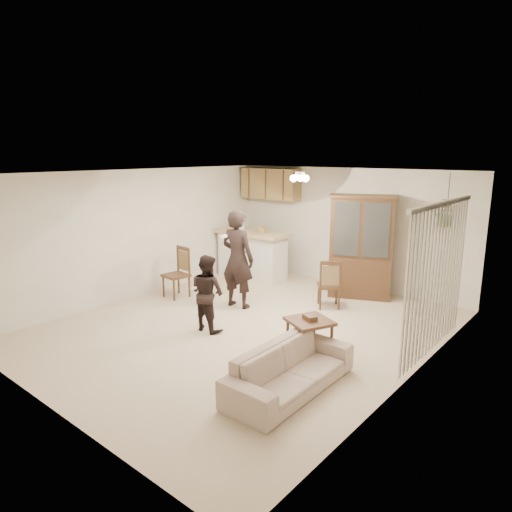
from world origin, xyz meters
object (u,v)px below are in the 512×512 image
Objects in this scene: chair_bar at (176,283)px; chair_hutch_right at (329,294)px; sofa at (291,362)px; child at (207,290)px; adult at (237,259)px; china_hutch at (361,247)px; side_table at (309,339)px; chair_hutch_left at (342,278)px.

chair_bar is 1.08× the size of chair_hutch_right.
child reaches higher than sofa.
adult is at bearing 1.02° from chair_hutch_right.
sofa is at bearing 135.63° from adult.
child is 3.34m from china_hutch.
china_hutch is 3.24m from side_table.
chair_hutch_left is 1.12m from chair_hutch_right.
side_table is at bearing -11.60° from chair_hutch_left.
china_hutch is 2.20× the size of chair_hutch_right.
adult is 1.81× the size of chair_bar.
adult is 1.50m from chair_bar.
child is 2.43m from chair_hutch_right.
side_table is 2.32m from chair_hutch_right.
chair_bar reaches higher than chair_hutch_left.
child reaches higher than chair_bar.
china_hutch is at bearing -134.11° from adult.
child is at bearing 100.78° from adult.
chair_hutch_right is (-1.23, 2.93, -0.11)m from sofa.
adult is 0.89× the size of china_hutch.
china_hutch reaches higher than chair_hutch_right.
chair_hutch_left is (-1.54, 4.00, -0.09)m from sofa.
chair_bar is (-3.86, 1.52, -0.09)m from sofa.
sofa is 1.39× the size of child.
child is at bearing -177.17° from side_table.
chair_hutch_left is at bearing 20.55° from sofa.
adult is 1.24m from child.
chair_hutch_left is at bearing 111.86° from side_table.
china_hutch is (-1.09, 3.87, 0.63)m from sofa.
chair_hutch_right is at bearing -122.32° from china_hutch.
chair_hutch_left reaches higher than sofa.
adult is at bearing -70.40° from child.
chair_bar reaches higher than side_table.
china_hutch is at bearing -135.78° from chair_hutch_right.
side_table is (0.82, -3.05, -0.69)m from china_hutch.
china_hutch is 2.03× the size of chair_bar.
sofa is 2.29m from child.
child is (-2.15, 0.72, 0.31)m from sofa.
chair_hutch_right is (0.32, -1.07, -0.01)m from chair_hutch_left.
chair_bar is at bearing 67.91° from sofa.
child is 1.40× the size of chair_hutch_left.
chair_hutch_right is at bearing -149.40° from adult.
adult reaches higher than side_table.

